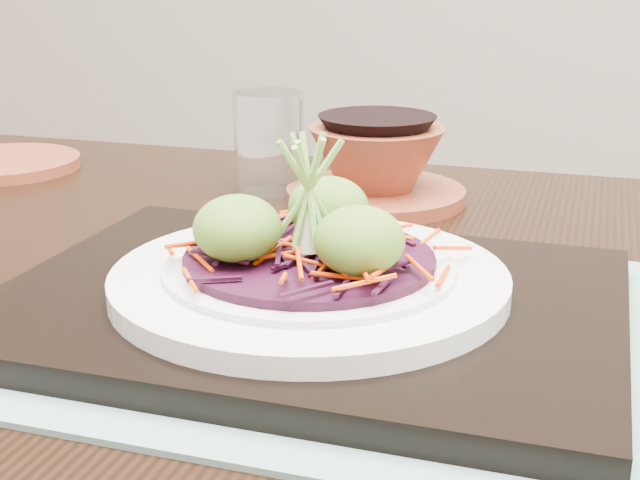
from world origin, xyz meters
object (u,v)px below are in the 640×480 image
(water_glass, at_px, (269,142))
(terracotta_bowl_set, at_px, (376,168))
(white_plate, at_px, (309,278))
(dining_table, at_px, (284,427))
(serving_tray, at_px, (309,303))
(terracotta_side_plate, at_px, (3,164))

(water_glass, xyz_separation_m, terracotta_bowl_set, (0.10, -0.01, -0.02))
(white_plate, xyz_separation_m, terracotta_bowl_set, (-0.03, 0.27, 0.00))
(water_glass, bearing_deg, terracotta_bowl_set, -4.41)
(dining_table, xyz_separation_m, terracotta_bowl_set, (-0.00, 0.23, 0.13))
(white_plate, relative_size, water_glass, 2.59)
(serving_tray, height_order, white_plate, white_plate)
(serving_tray, distance_m, terracotta_side_plate, 0.50)
(water_glass, bearing_deg, white_plate, -64.39)
(dining_table, xyz_separation_m, terracotta_side_plate, (-0.39, 0.24, 0.10))
(water_glass, bearing_deg, dining_table, -67.05)
(dining_table, bearing_deg, terracotta_side_plate, 148.09)
(dining_table, distance_m, serving_tray, 0.12)
(dining_table, relative_size, terracotta_side_plate, 7.73)
(white_plate, xyz_separation_m, terracotta_side_plate, (-0.42, 0.27, -0.02))
(white_plate, bearing_deg, terracotta_bowl_set, 96.46)
(serving_tray, xyz_separation_m, terracotta_bowl_set, (-0.03, 0.27, 0.02))
(terracotta_side_plate, xyz_separation_m, water_glass, (0.28, 0.01, 0.04))
(terracotta_side_plate, relative_size, water_glass, 1.70)
(white_plate, height_order, water_glass, water_glass)
(serving_tray, height_order, water_glass, water_glass)
(white_plate, distance_m, terracotta_bowl_set, 0.27)
(dining_table, relative_size, white_plate, 5.05)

